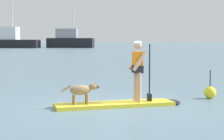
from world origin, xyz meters
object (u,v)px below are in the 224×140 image
(person_paddler, at_px, (138,67))
(dog, at_px, (82,90))
(marker_buoy, at_px, (210,92))
(moored_boat_far_starboard, at_px, (8,40))
(paddleboard, at_px, (123,104))
(moored_boat_far_port, at_px, (70,40))

(person_paddler, xyz_separation_m, dog, (-1.51, -0.33, -0.59))
(person_paddler, xyz_separation_m, marker_buoy, (2.35, 1.06, -0.87))
(marker_buoy, bearing_deg, moored_boat_far_starboard, 105.22)
(paddleboard, height_order, marker_buoy, marker_buoy)
(dog, relative_size, moored_boat_far_starboard, 0.08)
(person_paddler, bearing_deg, paddleboard, -167.67)
(dog, relative_size, marker_buoy, 1.18)
(person_paddler, bearing_deg, moored_boat_far_port, 93.48)
(moored_boat_far_starboard, relative_size, moored_boat_far_port, 1.02)
(marker_buoy, bearing_deg, person_paddler, -155.73)
(paddleboard, bearing_deg, moored_boat_far_starboard, 102.91)
(person_paddler, bearing_deg, moored_boat_far_starboard, 103.24)
(person_paddler, bearing_deg, marker_buoy, 24.27)
(paddleboard, distance_m, moored_boat_far_starboard, 74.07)
(paddleboard, relative_size, person_paddler, 2.17)
(dog, bearing_deg, person_paddler, 12.33)
(dog, relative_size, moored_boat_far_port, 0.08)
(paddleboard, height_order, person_paddler, person_paddler)
(dog, bearing_deg, paddleboard, 12.33)
(paddleboard, relative_size, dog, 3.51)
(person_paddler, height_order, moored_boat_far_starboard, moored_boat_far_starboard)
(paddleboard, height_order, moored_boat_far_port, moored_boat_far_port)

